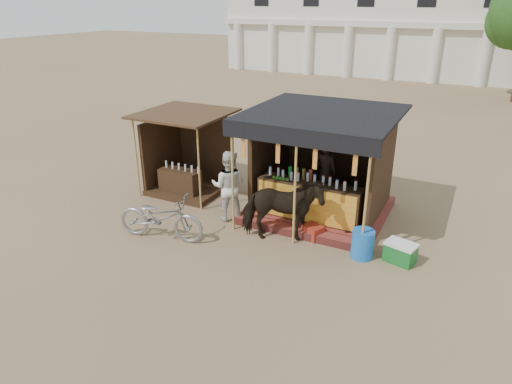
{
  "coord_description": "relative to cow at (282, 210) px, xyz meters",
  "views": [
    {
      "loc": [
        4.43,
        -7.26,
        5.3
      ],
      "look_at": [
        0.0,
        1.6,
        1.1
      ],
      "focal_mm": 32.0,
      "sensor_mm": 36.0,
      "label": 1
    }
  ],
  "objects": [
    {
      "name": "background_building",
      "position": [
        -2.69,
        28.37,
        3.19
      ],
      "size": [
        26.0,
        7.45,
        8.18
      ],
      "color": "silver",
      "rests_on": "ground"
    },
    {
      "name": "motorbike",
      "position": [
        -2.59,
        -1.21,
        -0.24
      ],
      "size": [
        2.23,
        1.14,
        1.12
      ],
      "primitive_type": "imported",
      "rotation": [
        0.0,
        0.0,
        1.77
      ],
      "color": "gray",
      "rests_on": "ground"
    },
    {
      "name": "cow",
      "position": [
        0.0,
        0.0,
        0.0
      ],
      "size": [
        2.07,
        1.53,
        1.59
      ],
      "primitive_type": "imported",
      "rotation": [
        0.0,
        0.0,
        1.97
      ],
      "color": "black",
      "rests_on": "ground"
    },
    {
      "name": "secondary_stall",
      "position": [
        -3.86,
        1.66,
        0.06
      ],
      "size": [
        2.4,
        2.4,
        2.38
      ],
      "color": "#372214",
      "rests_on": "ground"
    },
    {
      "name": "bystander",
      "position": [
        -1.66,
        0.42,
        0.13
      ],
      "size": [
        1.08,
        0.95,
        1.86
      ],
      "primitive_type": "imported",
      "rotation": [
        0.0,
        0.0,
        3.46
      ],
      "color": "silver",
      "rests_on": "ground"
    },
    {
      "name": "main_stall",
      "position": [
        0.31,
        1.78,
        0.23
      ],
      "size": [
        3.6,
        3.61,
        2.78
      ],
      "color": "#973831",
      "rests_on": "ground"
    },
    {
      "name": "red_crate",
      "position": [
        0.64,
        0.42,
        -0.63
      ],
      "size": [
        0.56,
        0.52,
        0.32
      ],
      "primitive_type": "cube",
      "rotation": [
        0.0,
        0.0,
        -0.43
      ],
      "color": "maroon",
      "rests_on": "ground"
    },
    {
      "name": "blue_barrel",
      "position": [
        1.91,
        0.08,
        -0.47
      ],
      "size": [
        0.56,
        0.56,
        0.66
      ],
      "primitive_type": "cylinder",
      "rotation": [
        0.0,
        0.0,
        0.14
      ],
      "color": "blue",
      "rests_on": "ground"
    },
    {
      "name": "cooler",
      "position": [
        2.7,
        0.25,
        -0.56
      ],
      "size": [
        0.73,
        0.59,
        0.46
      ],
      "color": "#166625",
      "rests_on": "ground"
    },
    {
      "name": "ground",
      "position": [
        -0.69,
        -1.58,
        -0.8
      ],
      "size": [
        120.0,
        120.0,
        0.0
      ],
      "primitive_type": "plane",
      "color": "#846B4C",
      "rests_on": "ground"
    }
  ]
}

